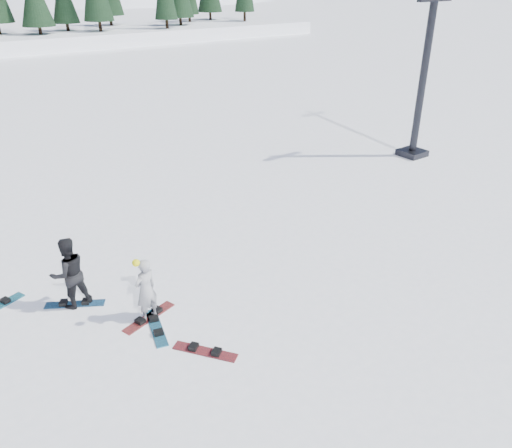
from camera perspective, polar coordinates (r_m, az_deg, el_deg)
The scene contains 8 objects.
ground at distance 13.11m, azimuth -6.38°, elevation -9.03°, with size 420.00×420.00×0.00m, color white.
lift_tower at distance 23.88m, azimuth 18.34°, elevation 14.15°, with size 2.00×1.10×7.25m.
snowboarder_woman at distance 12.35m, azimuth -12.50°, elevation -7.32°, with size 0.69×0.55×1.81m.
snowboarder_man at distance 13.31m, azimuth -20.60°, elevation -5.28°, with size 0.93×0.72×1.91m, color black.
snowboard_woman at distance 12.83m, azimuth -12.12°, elevation -10.39°, with size 1.50×0.28×0.03m, color maroon.
snowboard_man at distance 13.80m, azimuth -19.98°, elevation -8.60°, with size 1.50×0.28×0.03m, color navy.
snowboard_loose_a at distance 12.47m, azimuth -11.33°, elevation -11.53°, with size 1.50×0.28×0.03m, color #186588.
snowboard_loose_b at distance 11.64m, azimuth -5.83°, elevation -14.29°, with size 1.50×0.28×0.03m, color maroon.
Camera 1 is at (-4.91, -9.47, 7.63)m, focal length 35.00 mm.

